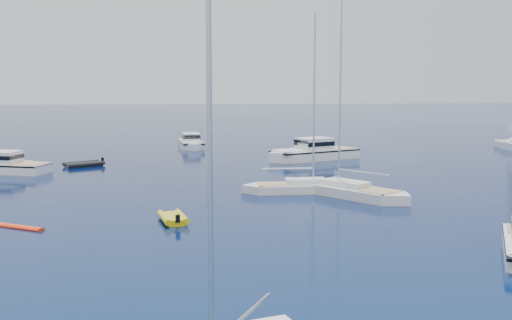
{
  "coord_description": "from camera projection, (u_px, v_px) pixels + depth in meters",
  "views": [
    {
      "loc": [
        -2.04,
        -23.57,
        8.38
      ],
      "look_at": [
        2.56,
        24.63,
        2.2
      ],
      "focal_mm": 43.85,
      "sensor_mm": 36.0,
      "label": 1
    }
  ],
  "objects": [
    {
      "name": "ground",
      "position": [
        251.0,
        295.0,
        24.53
      ],
      "size": [
        400.0,
        400.0,
        0.0
      ],
      "primitive_type": "plane",
      "color": "#082852",
      "rests_on": "ground"
    },
    {
      "name": "motor_cruiser_centre",
      "position": [
        2.0,
        173.0,
        57.12
      ],
      "size": [
        10.08,
        5.88,
        2.53
      ],
      "primitive_type": null,
      "rotation": [
        0.0,
        0.0,
        1.25
      ],
      "color": "white",
      "rests_on": "ground"
    },
    {
      "name": "motor_cruiser_distant",
      "position": [
        312.0,
        160.0,
        66.5
      ],
      "size": [
        11.74,
        7.97,
        2.98
      ],
      "primitive_type": null,
      "rotation": [
        0.0,
        0.0,
        2.01
      ],
      "color": "white",
      "rests_on": "ground"
    },
    {
      "name": "motor_cruiser_horizon",
      "position": [
        191.0,
        148.0,
        78.44
      ],
      "size": [
        3.74,
        9.05,
        2.31
      ],
      "primitive_type": null,
      "rotation": [
        0.0,
        0.0,
        3.26
      ],
      "color": "white",
      "rests_on": "ground"
    },
    {
      "name": "sailboat_mid_r",
      "position": [
        350.0,
        196.0,
        45.49
      ],
      "size": [
        8.79,
        10.16,
        15.75
      ],
      "primitive_type": null,
      "rotation": [
        0.0,
        0.0,
        0.66
      ],
      "color": "silver",
      "rests_on": "ground"
    },
    {
      "name": "sailboat_centre",
      "position": [
        301.0,
        192.0,
        47.25
      ],
      "size": [
        9.47,
        2.68,
        13.83
      ],
      "primitive_type": null,
      "rotation": [
        0.0,
        0.0,
        4.74
      ],
      "color": "silver",
      "rests_on": "ground"
    },
    {
      "name": "tender_yellow",
      "position": [
        173.0,
        222.0,
        37.29
      ],
      "size": [
        2.35,
        3.36,
        0.95
      ],
      "primitive_type": null,
      "rotation": [
        0.0,
        0.0,
        0.21
      ],
      "color": "#D2BD0C",
      "rests_on": "ground"
    },
    {
      "name": "tender_grey_far",
      "position": [
        84.0,
        166.0,
        61.28
      ],
      "size": [
        4.44,
        3.87,
        0.95
      ],
      "primitive_type": null,
      "rotation": [
        0.0,
        0.0,
        2.13
      ],
      "color": "black",
      "rests_on": "ground"
    },
    {
      "name": "kayak_orange",
      "position": [
        19.0,
        228.0,
        35.69
      ],
      "size": [
        3.16,
        2.18,
        0.3
      ],
      "primitive_type": null,
      "rotation": [
        0.0,
        0.0,
        1.04
      ],
      "color": "red",
      "rests_on": "ground"
    }
  ]
}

